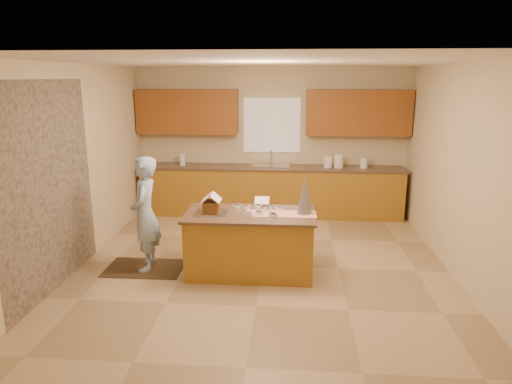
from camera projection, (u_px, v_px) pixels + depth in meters
floor at (262, 266)px, 6.30m from camera, size 5.50×5.50×0.00m
ceiling at (263, 62)px, 5.64m from camera, size 5.50×5.50×0.00m
wall_back at (272, 141)px, 8.63m from camera, size 5.50×5.50×0.00m
wall_front at (238, 245)px, 3.31m from camera, size 5.50×5.50×0.00m
wall_left at (77, 167)px, 6.16m from camera, size 5.50×5.50×0.00m
wall_right at (460, 173)px, 5.78m from camera, size 5.50×5.50×0.00m
stone_accent at (48, 188)px, 5.41m from camera, size 0.00×2.50×2.50m
window_curtain at (272, 125)px, 8.52m from camera, size 1.05×0.03×1.00m
back_counter_base at (271, 192)px, 8.56m from camera, size 4.80×0.60×0.88m
back_counter_top at (271, 168)px, 8.45m from camera, size 4.85×0.63×0.04m
upper_cabinet_left at (187, 112)px, 8.43m from camera, size 1.85×0.35×0.80m
upper_cabinet_right at (358, 113)px, 8.20m from camera, size 1.85×0.35×0.80m
sink at (271, 168)px, 8.45m from camera, size 0.70×0.45×0.12m
faucet at (271, 157)px, 8.58m from camera, size 0.03×0.03×0.28m
island_base at (250, 245)px, 6.00m from camera, size 1.61×0.81×0.79m
island_top at (250, 215)px, 5.90m from camera, size 1.68×0.88×0.04m
table_runner at (281, 214)px, 5.87m from camera, size 0.89×0.32×0.01m
baking_tray at (212, 213)px, 5.89m from camera, size 0.41×0.31×0.02m
cookbook at (262, 201)px, 6.20m from camera, size 0.20×0.15×0.08m
tinsel_tree at (305, 195)px, 5.83m from camera, size 0.20×0.20×0.49m
rug at (145, 268)px, 6.23m from camera, size 1.03×0.67×0.01m
boy at (145, 214)px, 6.03m from camera, size 0.44×0.60×1.52m
canister_a at (328, 162)px, 8.34m from camera, size 0.15×0.15×0.21m
canister_b at (339, 161)px, 8.32m from camera, size 0.17×0.17×0.25m
canister_c at (364, 163)px, 8.29m from camera, size 0.13×0.13×0.19m
paper_towel at (182, 159)px, 8.54m from camera, size 0.10×0.10×0.23m
gingerbread_house at (211, 205)px, 5.86m from camera, size 0.25×0.25×0.25m
candy_bowls at (258, 210)px, 5.96m from camera, size 0.68×0.48×0.05m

